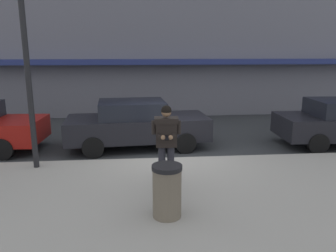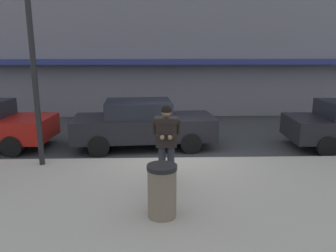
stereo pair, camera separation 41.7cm
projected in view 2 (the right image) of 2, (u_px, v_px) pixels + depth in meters
ground_plane at (174, 160)px, 9.50m from camera, size 80.00×80.00×0.00m
sidewalk at (230, 201)px, 6.74m from camera, size 32.00×5.30×0.14m
curb_paint_line at (208, 159)px, 9.58m from camera, size 28.00×0.12×0.01m
parked_sedan_mid at (143, 123)px, 10.62m from camera, size 4.63×2.19×1.54m
man_texting_on_phone at (166, 136)px, 7.24m from camera, size 0.65×0.59×1.81m
street_lamp_post at (32, 49)px, 8.05m from camera, size 0.36×0.36×4.88m
trash_bin at (162, 191)px, 5.89m from camera, size 0.55×0.55×0.98m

